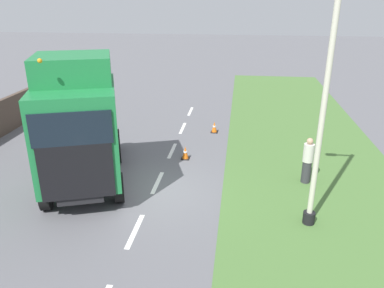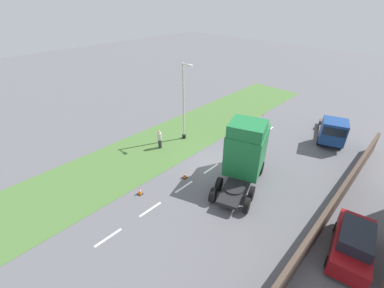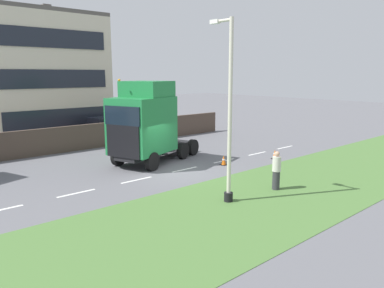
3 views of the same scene
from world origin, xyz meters
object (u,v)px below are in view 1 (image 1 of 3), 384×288
traffic_cone_lead (185,153)px  traffic_cone_trailing (214,127)px  lorry_cab (79,128)px  lamp_post (319,121)px  pedestrian (308,161)px

traffic_cone_lead → traffic_cone_trailing: (-1.01, -3.58, 0.00)m
lorry_cab → traffic_cone_lead: size_ratio=11.53×
traffic_cone_trailing → traffic_cone_lead: bearing=74.3°
lamp_post → pedestrian: lamp_post is taller
lorry_cab → pedestrian: size_ratio=3.70×
traffic_cone_trailing → lamp_post: bearing=113.3°
lamp_post → traffic_cone_lead: 7.06m
lorry_cab → lamp_post: 7.85m
traffic_cone_trailing → pedestrian: bearing=126.6°
pedestrian → traffic_cone_lead: pedestrian is taller
lorry_cab → traffic_cone_trailing: 8.35m
pedestrian → traffic_cone_lead: (4.88, -1.62, -0.61)m
traffic_cone_trailing → lorry_cab: bearing=58.4°
lamp_post → traffic_cone_trailing: bearing=-66.7°
lorry_cab → pedestrian: 8.40m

